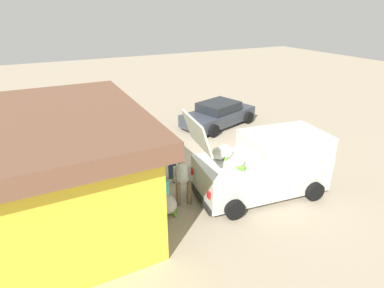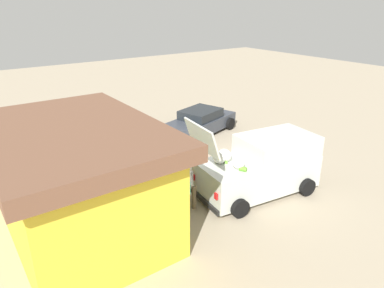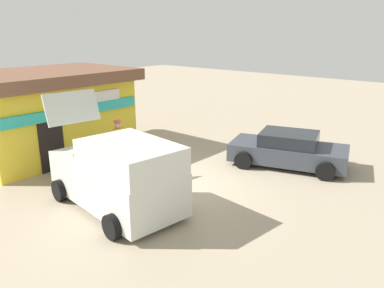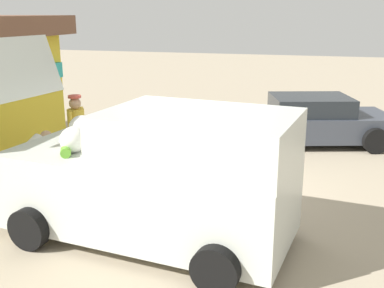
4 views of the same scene
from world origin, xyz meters
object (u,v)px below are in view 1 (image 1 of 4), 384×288
object	(u,v)px
delivery_van	(266,165)
customer_bending	(183,179)
vendor_standing	(172,155)
parked_sedan	(218,114)
paint_bucket	(146,159)
unloaded_banana_pile	(168,205)
storefront_bar	(65,167)

from	to	relation	value
delivery_van	customer_bending	world-z (taller)	delivery_van
delivery_van	vendor_standing	bearing A→B (deg)	50.46
parked_sedan	customer_bending	xyz separation A→B (m)	(-5.44, 4.63, 0.21)
paint_bucket	unloaded_banana_pile	bearing A→B (deg)	172.37
storefront_bar	paint_bucket	bearing A→B (deg)	-53.24
customer_bending	paint_bucket	size ratio (longest dim) A/B	3.29
storefront_bar	paint_bucket	world-z (taller)	storefront_bar
storefront_bar	customer_bending	xyz separation A→B (m)	(-0.71, -3.27, -0.88)
unloaded_banana_pile	paint_bucket	bearing A→B (deg)	-7.63
paint_bucket	vendor_standing	bearing A→B (deg)	-165.53
storefront_bar	paint_bucket	distance (m)	4.08
storefront_bar	customer_bending	world-z (taller)	storefront_bar
vendor_standing	customer_bending	size ratio (longest dim) A/B	1.38
storefront_bar	vendor_standing	size ratio (longest dim) A/B	3.62
customer_bending	unloaded_banana_pile	world-z (taller)	customer_bending
parked_sedan	storefront_bar	bearing A→B (deg)	120.91
delivery_van	parked_sedan	distance (m)	6.48
parked_sedan	unloaded_banana_pile	size ratio (longest dim) A/B	5.14
parked_sedan	unloaded_banana_pile	world-z (taller)	parked_sedan
delivery_van	parked_sedan	size ratio (longest dim) A/B	1.08
parked_sedan	customer_bending	distance (m)	7.15
storefront_bar	delivery_van	xyz separation A→B (m)	(-1.44, -5.95, -0.69)
storefront_bar	customer_bending	distance (m)	3.46
vendor_standing	customer_bending	world-z (taller)	vendor_standing
parked_sedan	vendor_standing	world-z (taller)	vendor_standing
storefront_bar	parked_sedan	xyz separation A→B (m)	(4.73, -7.90, -1.09)
unloaded_banana_pile	paint_bucket	size ratio (longest dim) A/B	2.23
parked_sedan	vendor_standing	xyz separation A→B (m)	(-4.12, 4.43, 0.42)
customer_bending	paint_bucket	distance (m)	3.05
vendor_standing	unloaded_banana_pile	xyz separation A→B (m)	(-1.63, 0.87, -0.80)
vendor_standing	unloaded_banana_pile	size ratio (longest dim) A/B	2.04
customer_bending	paint_bucket	xyz separation A→B (m)	(2.98, 0.23, -0.61)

